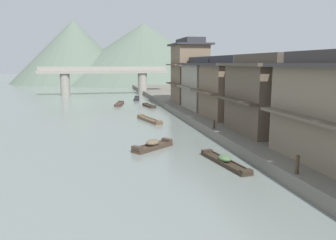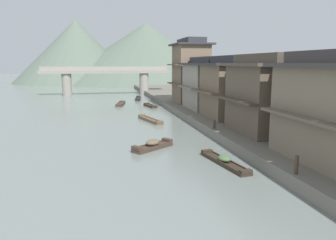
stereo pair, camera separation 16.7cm
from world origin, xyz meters
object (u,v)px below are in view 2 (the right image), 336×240
object	(u,v)px
house_waterfront_tall	(268,94)
stone_bridge	(106,77)
boat_midriver_upstream	(138,99)
boat_moored_second	(224,161)
house_waterfront_narrow	(236,87)
house_waterfront_far	(211,83)
house_waterfront_end	(191,71)
boat_moored_third	(150,120)
boat_moored_nearest	(120,104)
mooring_post_dock_mid	(296,165)
boat_moored_far	(153,145)
mooring_post_dock_far	(214,124)
boat_midriver_drifting	(150,106)

from	to	relation	value
house_waterfront_tall	stone_bridge	bearing A→B (deg)	105.03
boat_midriver_upstream	boat_moored_second	bearing A→B (deg)	-88.82
house_waterfront_narrow	house_waterfront_far	bearing A→B (deg)	91.75
house_waterfront_end	stone_bridge	world-z (taller)	house_waterfront_end
boat_midriver_upstream	house_waterfront_narrow	world-z (taller)	house_waterfront_narrow
boat_moored_third	house_waterfront_end	size ratio (longest dim) A/B	0.58
boat_moored_nearest	boat_moored_second	world-z (taller)	boat_moored_second
house_waterfront_end	mooring_post_dock_mid	distance (m)	30.91
boat_moored_far	mooring_post_dock_far	distance (m)	6.26
house_waterfront_tall	house_waterfront_far	distance (m)	14.26
boat_moored_second	house_waterfront_tall	bearing A→B (deg)	42.05
house_waterfront_tall	boat_midriver_drifting	bearing A→B (deg)	103.88
boat_moored_second	mooring_post_dock_mid	bearing A→B (deg)	-67.15
boat_midriver_upstream	house_waterfront_narrow	bearing A→B (deg)	-74.76
boat_moored_far	stone_bridge	size ratio (longest dim) A/B	0.14
mooring_post_dock_mid	stone_bridge	bearing A→B (deg)	98.51
boat_moored_nearest	house_waterfront_far	bearing A→B (deg)	-49.18
boat_moored_nearest	boat_midriver_drifting	size ratio (longest dim) A/B	1.27
house_waterfront_far	boat_midriver_drifting	bearing A→B (deg)	124.85
boat_moored_nearest	boat_moored_third	world-z (taller)	boat_moored_third
house_waterfront_narrow	mooring_post_dock_mid	distance (m)	17.64
boat_moored_second	house_waterfront_far	distance (m)	20.40
house_waterfront_end	mooring_post_dock_far	distance (m)	19.49
boat_moored_third	boat_moored_far	size ratio (longest dim) A/B	1.52
house_waterfront_far	stone_bridge	bearing A→B (deg)	112.78
house_waterfront_tall	mooring_post_dock_mid	bearing A→B (deg)	-110.47
boat_moored_second	mooring_post_dock_mid	distance (m)	5.08
mooring_post_dock_mid	mooring_post_dock_far	size ratio (longest dim) A/B	1.27
mooring_post_dock_far	house_waterfront_narrow	bearing A→B (deg)	51.87
boat_moored_third	stone_bridge	xyz separation A→B (m)	(-3.70, 30.79, 3.47)
house_waterfront_narrow	mooring_post_dock_far	xyz separation A→B (m)	(-4.13, -5.27, -2.63)
boat_moored_second	house_waterfront_tall	distance (m)	8.22
house_waterfront_far	boat_moored_third	bearing A→B (deg)	-158.65
mooring_post_dock_mid	house_waterfront_tall	bearing A→B (deg)	69.53
boat_moored_far	house_waterfront_tall	size ratio (longest dim) A/B	0.48
boat_midriver_drifting	boat_moored_far	bearing A→B (deg)	-98.68
boat_midriver_upstream	stone_bridge	size ratio (longest dim) A/B	0.19
house_waterfront_narrow	house_waterfront_end	bearing A→B (deg)	93.50
boat_moored_nearest	house_waterfront_tall	world-z (taller)	house_waterfront_tall
house_waterfront_tall	mooring_post_dock_far	world-z (taller)	house_waterfront_tall
boat_moored_second	boat_moored_far	size ratio (longest dim) A/B	1.50
boat_moored_third	mooring_post_dock_mid	xyz separation A→B (m)	(4.01, -20.68, 1.12)
house_waterfront_end	mooring_post_dock_mid	size ratio (longest dim) A/B	9.34
boat_midriver_upstream	boat_moored_nearest	bearing A→B (deg)	-117.66
boat_moored_far	house_waterfront_end	bearing A→B (deg)	67.18
boat_moored_nearest	house_waterfront_end	size ratio (longest dim) A/B	0.55
stone_bridge	boat_midriver_drifting	bearing A→B (deg)	-73.61
boat_midriver_upstream	boat_moored_far	bearing A→B (deg)	-95.15
boat_moored_third	boat_midriver_drifting	world-z (taller)	boat_moored_third
mooring_post_dock_mid	boat_moored_second	bearing A→B (deg)	112.85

